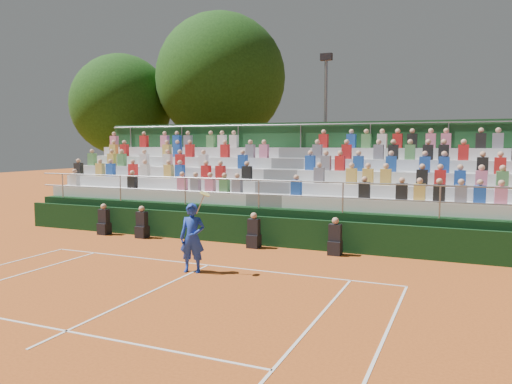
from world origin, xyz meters
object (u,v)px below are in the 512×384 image
at_px(tree_west, 121,105).
at_px(tree_east, 221,79).
at_px(tennis_player, 192,238).
at_px(floodlight_mast, 325,120).

xyz_separation_m(tree_west, tree_east, (6.25, 1.31, 1.45)).
xyz_separation_m(tennis_player, tree_west, (-13.17, 13.95, 4.91)).
bearing_deg(floodlight_mast, tennis_player, -89.82).
bearing_deg(tree_east, tree_west, -168.12).
bearing_deg(tree_west, floodlight_mast, -1.79).
bearing_deg(floodlight_mast, tree_east, 165.94).
relative_size(tree_east, floodlight_mast, 1.39).
distance_m(tree_east, floodlight_mast, 7.56).
bearing_deg(tree_west, tree_east, 11.88).
height_order(tree_east, floodlight_mast, tree_east).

